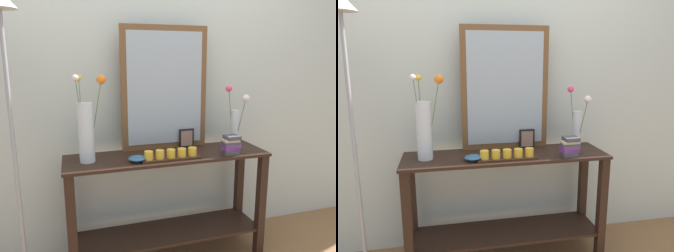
# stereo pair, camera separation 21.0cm
# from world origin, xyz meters

# --- Properties ---
(wall_back) EXTENTS (6.40, 0.08, 2.70)m
(wall_back) POSITION_xyz_m (0.00, 0.31, 1.35)
(wall_back) COLOR beige
(wall_back) RESTS_ON ground
(console_table) EXTENTS (1.38, 0.39, 0.78)m
(console_table) POSITION_xyz_m (0.00, 0.00, 0.47)
(console_table) COLOR black
(console_table) RESTS_ON ground
(mirror_leaning) EXTENTS (0.62, 0.03, 0.86)m
(mirror_leaning) POSITION_xyz_m (0.03, 0.16, 1.21)
(mirror_leaning) COLOR brown
(mirror_leaning) RESTS_ON console_table
(tall_vase_left) EXTENTS (0.20, 0.18, 0.55)m
(tall_vase_left) POSITION_xyz_m (-0.53, 0.00, 0.99)
(tall_vase_left) COLOR silver
(tall_vase_left) RESTS_ON console_table
(vase_right) EXTENTS (0.15, 0.13, 0.45)m
(vase_right) POSITION_xyz_m (0.54, 0.05, 0.96)
(vase_right) COLOR silver
(vase_right) RESTS_ON console_table
(candle_tray) EXTENTS (0.39, 0.09, 0.07)m
(candle_tray) POSITION_xyz_m (-0.01, -0.11, 0.81)
(candle_tray) COLOR #382316
(candle_tray) RESTS_ON console_table
(picture_frame_small) EXTENTS (0.11, 0.01, 0.14)m
(picture_frame_small) POSITION_xyz_m (0.18, 0.13, 0.85)
(picture_frame_small) COLOR black
(picture_frame_small) RESTS_ON console_table
(decorative_bowl) EXTENTS (0.11, 0.11, 0.04)m
(decorative_bowl) POSITION_xyz_m (-0.23, -0.09, 0.80)
(decorative_bowl) COLOR #2D5B84
(decorative_bowl) RESTS_ON console_table
(book_stack) EXTENTS (0.12, 0.10, 0.13)m
(book_stack) POSITION_xyz_m (0.41, -0.12, 0.84)
(book_stack) COLOR #424247
(book_stack) RESTS_ON console_table
(floor_lamp) EXTENTS (0.24, 0.24, 1.77)m
(floor_lamp) POSITION_xyz_m (-0.94, -0.07, 1.20)
(floor_lamp) COLOR #9E9EA3
(floor_lamp) RESTS_ON ground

